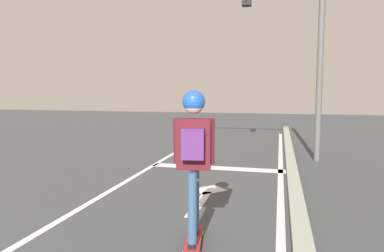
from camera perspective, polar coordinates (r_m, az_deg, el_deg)
lane_line_center at (r=6.93m, az=-13.23°, el=-10.21°), size 0.12×20.00×0.01m
lane_line_curbside at (r=6.21m, az=14.10°, el=-12.12°), size 0.12×20.00×0.01m
stop_bar at (r=8.74m, az=4.19°, el=-6.75°), size 3.28×0.40×0.01m
lane_arrow_stem at (r=6.08m, az=1.19°, el=-12.34°), size 0.16×1.40×0.01m
lane_arrow_head at (r=6.87m, az=2.78°, el=-10.19°), size 0.71×0.71×0.01m
curb_strip at (r=6.19m, az=16.47°, el=-11.57°), size 0.24×24.00×0.14m
skateboard at (r=4.55m, az=0.27°, el=-17.81°), size 0.32×0.89×0.09m
skater at (r=4.20m, az=0.26°, el=-2.96°), size 0.49×0.65×1.80m
traffic_signal_mast at (r=10.05m, az=15.30°, el=14.83°), size 3.95×0.34×5.30m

